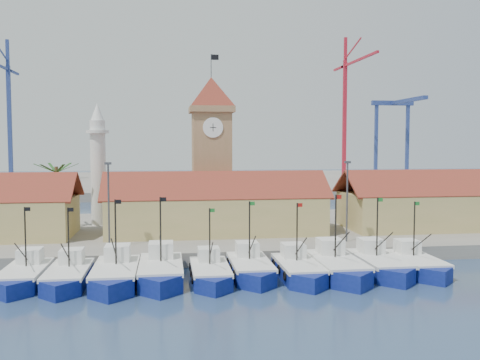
{
  "coord_description": "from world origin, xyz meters",
  "views": [
    {
      "loc": [
        -5.89,
        -45.1,
        12.58
      ],
      "look_at": [
        2.75,
        18.0,
        8.1
      ],
      "focal_mm": 40.0,
      "sensor_mm": 36.0,
      "label": 1
    }
  ],
  "objects": [
    {
      "name": "terminal",
      "position": [
        0.0,
        110.0,
        1.0
      ],
      "size": [
        240.0,
        80.0,
        2.0
      ],
      "primitive_type": "cube",
      "color": "gray",
      "rests_on": "ground"
    },
    {
      "name": "clock_tower",
      "position": [
        0.0,
        26.0,
        11.96
      ],
      "size": [
        5.8,
        5.8,
        22.7
      ],
      "color": "#A17653",
      "rests_on": "quay"
    },
    {
      "name": "boat_6",
      "position": [
        6.07,
        2.13,
        0.76
      ],
      "size": [
        3.56,
        9.74,
        7.37
      ],
      "color": "navy",
      "rests_on": "ground"
    },
    {
      "name": "hall_center",
      "position": [
        0.0,
        20.0,
        3.99
      ],
      "size": [
        27.04,
        10.13,
        7.61
      ],
      "color": "tan",
      "rests_on": "quay"
    },
    {
      "name": "boat_4",
      "position": [
        -2.1,
        2.08,
        0.72
      ],
      "size": [
        3.38,
        9.25,
        7.0
      ],
      "color": "navy",
      "rests_on": "ground"
    },
    {
      "name": "boat_2",
      "position": [
        -10.5,
        2.23,
        0.82
      ],
      "size": [
        3.84,
        10.51,
        7.96
      ],
      "color": "navy",
      "rests_on": "ground"
    },
    {
      "name": "boat_7",
      "position": [
        9.87,
        2.29,
        0.84
      ],
      "size": [
        3.91,
        10.71,
        8.11
      ],
      "color": "navy",
      "rests_on": "ground"
    },
    {
      "name": "crane_blue_near",
      "position": [
        -48.23,
        106.98,
        22.96
      ],
      "size": [
        1.0,
        29.23,
        38.25
      ],
      "color": "navy",
      "rests_on": "terminal"
    },
    {
      "name": "boat_3",
      "position": [
        -6.53,
        2.79,
        0.83
      ],
      "size": [
        3.89,
        10.65,
        8.06
      ],
      "color": "navy",
      "rests_on": "ground"
    },
    {
      "name": "boat_1",
      "position": [
        -14.63,
        2.6,
        0.75
      ],
      "size": [
        3.49,
        9.55,
        7.22
      ],
      "color": "navy",
      "rests_on": "ground"
    },
    {
      "name": "boat_0",
      "position": [
        -18.45,
        3.22,
        0.75
      ],
      "size": [
        3.5,
        9.6,
        7.26
      ],
      "color": "navy",
      "rests_on": "ground"
    },
    {
      "name": "boat_5",
      "position": [
        1.76,
        3.24,
        0.77
      ],
      "size": [
        3.6,
        9.86,
        7.46
      ],
      "color": "navy",
      "rests_on": "ground"
    },
    {
      "name": "minaret",
      "position": [
        -15.0,
        28.0,
        9.73
      ],
      "size": [
        3.0,
        3.0,
        16.3
      ],
      "color": "silver",
      "rests_on": "quay"
    },
    {
      "name": "palm_tree",
      "position": [
        -20.0,
        26.0,
        6.25
      ],
      "size": [
        5.6,
        5.03,
        8.39
      ],
      "color": "brown",
      "rests_on": "quay"
    },
    {
      "name": "ground",
      "position": [
        0.0,
        0.0,
        0.0
      ],
      "size": [
        400.0,
        400.0,
        0.0
      ],
      "primitive_type": "plane",
      "color": "navy",
      "rests_on": "ground"
    },
    {
      "name": "boat_8",
      "position": [
        14.17,
        2.79,
        0.8
      ],
      "size": [
        3.72,
        10.18,
        7.71
      ],
      "color": "navy",
      "rests_on": "ground"
    },
    {
      "name": "quay",
      "position": [
        0.0,
        24.0,
        0.75
      ],
      "size": [
        140.0,
        32.0,
        1.5
      ],
      "primitive_type": "cube",
      "color": "gray",
      "rests_on": "ground"
    },
    {
      "name": "hall_right",
      "position": [
        32.0,
        20.0,
        3.99
      ],
      "size": [
        31.2,
        10.13,
        7.61
      ],
      "color": "tan",
      "rests_on": "quay"
    },
    {
      "name": "gantry",
      "position": [
        62.0,
        106.65,
        20.04
      ],
      "size": [
        13.0,
        22.0,
        23.2
      ],
      "color": "navy",
      "rests_on": "terminal"
    },
    {
      "name": "boat_9",
      "position": [
        17.94,
        2.79,
        0.75
      ],
      "size": [
        3.49,
        9.57,
        7.24
      ],
      "color": "navy",
      "rests_on": "ground"
    },
    {
      "name": "crane_red_right",
      "position": [
        45.28,
        103.34,
        24.7
      ],
      "size": [
        1.0,
        34.14,
        40.69
      ],
      "color": "#B61C2D",
      "rests_on": "terminal"
    },
    {
      "name": "lamp_posts",
      "position": [
        0.5,
        12.0,
        6.48
      ],
      "size": [
        80.7,
        0.25,
        9.03
      ],
      "color": "#3F3F44",
      "rests_on": "quay"
    }
  ]
}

